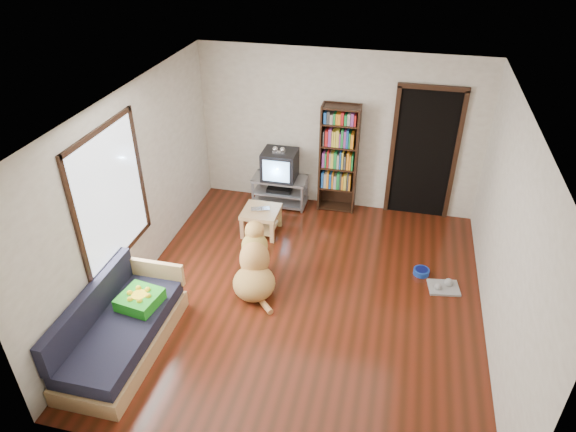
% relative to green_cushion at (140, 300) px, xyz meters
% --- Properties ---
extents(ground, '(5.00, 5.00, 0.00)m').
position_rel_green_cushion_xyz_m(ground, '(1.75, 1.06, -0.49)').
color(ground, '#531B0E').
rests_on(ground, ground).
extents(ceiling, '(5.00, 5.00, 0.00)m').
position_rel_green_cushion_xyz_m(ceiling, '(1.75, 1.06, 2.11)').
color(ceiling, white).
rests_on(ceiling, ground).
extents(wall_back, '(4.50, 0.00, 4.50)m').
position_rel_green_cushion_xyz_m(wall_back, '(1.75, 3.56, 0.81)').
color(wall_back, beige).
rests_on(wall_back, ground).
extents(wall_front, '(4.50, 0.00, 4.50)m').
position_rel_green_cushion_xyz_m(wall_front, '(1.75, -1.44, 0.81)').
color(wall_front, beige).
rests_on(wall_front, ground).
extents(wall_left, '(0.00, 5.00, 5.00)m').
position_rel_green_cushion_xyz_m(wall_left, '(-0.50, 1.06, 0.81)').
color(wall_left, beige).
rests_on(wall_left, ground).
extents(wall_right, '(0.00, 5.00, 5.00)m').
position_rel_green_cushion_xyz_m(wall_right, '(4.00, 1.06, 0.81)').
color(wall_right, beige).
rests_on(wall_right, ground).
extents(green_cushion, '(0.50, 0.50, 0.15)m').
position_rel_green_cushion_xyz_m(green_cushion, '(0.00, 0.00, 0.00)').
color(green_cushion, green).
rests_on(green_cushion, sofa).
extents(laptop, '(0.33, 0.26, 0.02)m').
position_rel_green_cushion_xyz_m(laptop, '(0.78, 2.37, -0.08)').
color(laptop, '#B6B5BA').
rests_on(laptop, coffee_table).
extents(dog_bowl, '(0.22, 0.22, 0.08)m').
position_rel_green_cushion_xyz_m(dog_bowl, '(3.23, 1.89, -0.45)').
color(dog_bowl, '#16399B').
rests_on(dog_bowl, ground).
extents(grey_rag, '(0.44, 0.38, 0.03)m').
position_rel_green_cushion_xyz_m(grey_rag, '(3.53, 1.64, -0.48)').
color(grey_rag, gray).
rests_on(grey_rag, ground).
extents(window, '(0.03, 1.46, 1.70)m').
position_rel_green_cushion_xyz_m(window, '(-0.48, 0.56, 1.01)').
color(window, white).
rests_on(window, wall_left).
extents(doorway, '(1.03, 0.05, 2.19)m').
position_rel_green_cushion_xyz_m(doorway, '(3.10, 3.54, 0.63)').
color(doorway, black).
rests_on(doorway, wall_back).
extents(tv_stand, '(0.90, 0.45, 0.50)m').
position_rel_green_cushion_xyz_m(tv_stand, '(0.85, 3.31, -0.22)').
color(tv_stand, '#99999E').
rests_on(tv_stand, ground).
extents(crt_tv, '(0.55, 0.52, 0.58)m').
position_rel_green_cushion_xyz_m(crt_tv, '(0.85, 3.33, 0.25)').
color(crt_tv, black).
rests_on(crt_tv, tv_stand).
extents(bookshelf, '(0.60, 0.30, 1.80)m').
position_rel_green_cushion_xyz_m(bookshelf, '(1.80, 3.40, 0.51)').
color(bookshelf, black).
rests_on(bookshelf, ground).
extents(sofa, '(0.80, 1.80, 0.80)m').
position_rel_green_cushion_xyz_m(sofa, '(-0.12, -0.32, -0.23)').
color(sofa, tan).
rests_on(sofa, ground).
extents(coffee_table, '(0.55, 0.55, 0.40)m').
position_rel_green_cushion_xyz_m(coffee_table, '(0.78, 2.40, -0.21)').
color(coffee_table, tan).
rests_on(coffee_table, ground).
extents(dog, '(0.69, 1.02, 0.90)m').
position_rel_green_cushion_xyz_m(dog, '(1.05, 1.12, -0.16)').
color(dog, '#B87E46').
rests_on(dog, ground).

